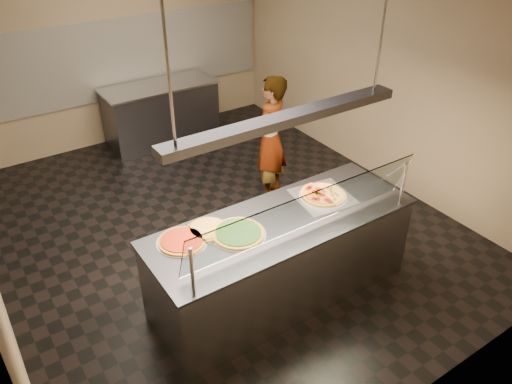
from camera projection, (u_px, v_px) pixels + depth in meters
ground at (220, 224)px, 6.19m from camera, size 5.00×6.00×0.02m
wall_back at (115, 45)px, 7.50m from camera, size 5.00×0.02×3.00m
wall_front at (442, 262)px, 3.26m from camera, size 5.00×0.02×3.00m
wall_right at (380, 69)px, 6.56m from camera, size 0.02×6.00×3.00m
tile_band at (118, 59)px, 7.58m from camera, size 4.90×0.02×1.20m
serving_counter at (281, 259)px, 4.89m from camera, size 2.62×0.94×0.93m
sneeze_guard at (307, 211)px, 4.25m from camera, size 2.38×0.18×0.54m
perforated_tray at (323, 196)px, 4.99m from camera, size 0.61×0.61×0.01m
half_pizza_pepperoni at (315, 197)px, 4.92m from camera, size 0.28×0.47×0.05m
half_pizza_sausage at (331, 191)px, 5.02m from camera, size 0.28×0.47×0.04m
pizza_spinach at (238, 233)px, 4.45m from camera, size 0.50×0.50×0.03m
pizza_cheese at (208, 229)px, 4.50m from camera, size 0.39×0.39×0.03m
pizza_tomato at (182, 241)px, 4.36m from camera, size 0.45×0.45×0.03m
pizza_spatula at (207, 230)px, 4.47m from camera, size 0.25×0.21×0.02m
prep_table at (161, 113)px, 7.93m from camera, size 1.75×0.74×0.93m
worker at (270, 140)px, 6.30m from camera, size 0.73×0.66×1.66m
heat_lamp_housing at (286, 119)px, 4.10m from camera, size 2.30×0.18×0.08m
lamp_rod_left at (169, 78)px, 3.34m from camera, size 0.02×0.02×1.01m
lamp_rod_right at (381, 34)px, 4.28m from camera, size 0.02×0.02×1.01m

